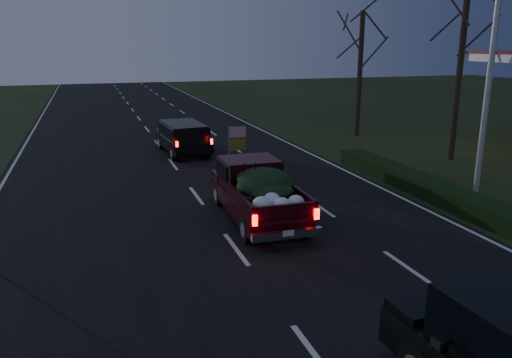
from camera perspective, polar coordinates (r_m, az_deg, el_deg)
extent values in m
plane|color=black|center=(13.22, -2.31, -8.06)|extent=(120.00, 120.00, 0.00)
cube|color=black|center=(13.22, -2.31, -8.02)|extent=(14.00, 120.00, 0.02)
cube|color=black|center=(19.08, 18.07, -0.51)|extent=(1.00, 10.00, 0.60)
cylinder|color=silver|center=(18.78, 25.24, 11.60)|extent=(0.20, 0.20, 9.00)
cylinder|color=black|center=(24.52, 22.30, 11.84)|extent=(0.28, 0.28, 8.50)
cylinder|color=black|center=(29.71, 11.76, 11.58)|extent=(0.28, 0.28, 7.00)
cube|color=black|center=(15.34, 0.10, -2.46)|extent=(2.01, 4.77, 0.52)
cube|color=black|center=(15.93, -0.80, 0.86)|extent=(1.79, 1.56, 0.85)
cube|color=black|center=(15.90, -0.80, 1.19)|extent=(1.88, 1.47, 0.52)
cube|color=black|center=(14.14, 1.57, -2.81)|extent=(1.82, 2.69, 0.06)
ellipsoid|color=black|center=(14.46, 1.16, -0.63)|extent=(1.56, 1.74, 0.57)
cylinder|color=gray|center=(14.76, -3.06, 2.33)|extent=(0.03, 0.03, 1.89)
cube|color=red|center=(14.66, -2.13, 5.38)|extent=(0.49, 0.03, 0.32)
cube|color=gold|center=(14.73, -2.11, 3.94)|extent=(0.49, 0.03, 0.32)
cube|color=black|center=(24.83, -8.38, 4.22)|extent=(2.10, 4.42, 0.54)
cube|color=black|center=(24.50, -8.30, 5.53)|extent=(1.91, 3.25, 0.72)
cube|color=black|center=(24.49, -8.31, 5.69)|extent=(1.99, 3.17, 0.43)
cube|color=black|center=(7.55, 20.19, -17.22)|extent=(0.12, 0.25, 0.17)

